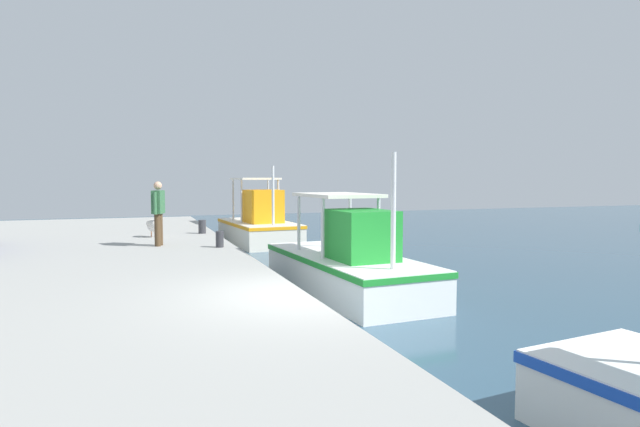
{
  "coord_description": "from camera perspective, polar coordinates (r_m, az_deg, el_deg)",
  "views": [
    {
      "loc": [
        7.88,
        -2.6,
        2.64
      ],
      "look_at": [
        -1.62,
        0.79,
        1.96
      ],
      "focal_mm": 29.52,
      "sensor_mm": 36.0,
      "label": 1
    }
  ],
  "objects": [
    {
      "name": "fishing_boat_nearest",
      "position": [
        21.23,
        -6.58,
        -1.36
      ],
      "size": [
        5.04,
        2.57,
        3.09
      ],
      "color": "silver",
      "rests_on": "ground"
    },
    {
      "name": "fishing_boat_second",
      "position": [
        12.17,
        3.08,
        -5.52
      ],
      "size": [
        5.66,
        2.4,
        3.14
      ],
      "color": "white",
      "rests_on": "ground"
    },
    {
      "name": "pelican",
      "position": [
        17.19,
        -17.58,
        -1.12
      ],
      "size": [
        0.95,
        0.58,
        0.82
      ],
      "color": "tan",
      "rests_on": "quay_pier"
    },
    {
      "name": "fisherman_standing",
      "position": [
        14.89,
        -17.13,
        0.37
      ],
      "size": [
        0.62,
        0.38,
        1.75
      ],
      "color": "#4C3823",
      "rests_on": "quay_pier"
    },
    {
      "name": "mooring_bollard_nearest",
      "position": [
        17.91,
        -12.65,
        -1.41
      ],
      "size": [
        0.25,
        0.25,
        0.45
      ],
      "primitive_type": "cylinder",
      "color": "#333338",
      "rests_on": "quay_pier"
    },
    {
      "name": "mooring_bollard_second",
      "position": [
        14.24,
        -10.82,
        -2.75
      ],
      "size": [
        0.21,
        0.21,
        0.43
      ],
      "primitive_type": "cylinder",
      "color": "#333338",
      "rests_on": "quay_pier"
    }
  ]
}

